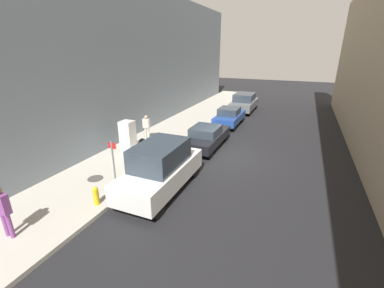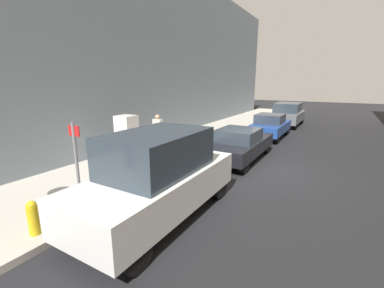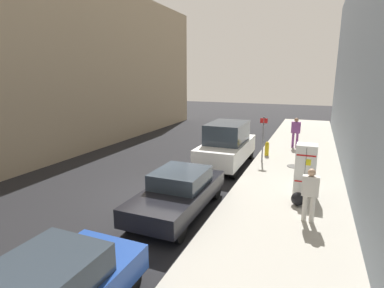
{
  "view_description": "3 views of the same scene",
  "coord_description": "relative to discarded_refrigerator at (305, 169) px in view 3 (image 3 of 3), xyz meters",
  "views": [
    {
      "loc": [
        3.77,
        -13.25,
        5.79
      ],
      "look_at": [
        -1.48,
        -0.96,
        0.8
      ],
      "focal_mm": 24.0,
      "sensor_mm": 36.0,
      "label": 1
    },
    {
      "loc": [
        2.37,
        -9.41,
        3.27
      ],
      "look_at": [
        -1.64,
        -2.57,
        1.36
      ],
      "focal_mm": 24.0,
      "sensor_mm": 36.0,
      "label": 2
    },
    {
      "loc": [
        -5.13,
        9.05,
        4.35
      ],
      "look_at": [
        -0.52,
        -2.14,
        1.59
      ],
      "focal_mm": 28.0,
      "sensor_mm": 36.0,
      "label": 3
    }
  ],
  "objects": [
    {
      "name": "pedestrian_walking_far",
      "position": [
        0.82,
        -7.39,
        0.13
      ],
      "size": [
        0.52,
        0.24,
        1.79
      ],
      "rotation": [
        0.0,
        0.0,
        1.19
      ],
      "color": "#7A3D7F",
      "rests_on": "sidewalk_slab"
    },
    {
      "name": "trash_bag",
      "position": [
        0.13,
        1.21,
        -0.69
      ],
      "size": [
        0.45,
        0.45,
        0.45
      ],
      "primitive_type": "sphere",
      "color": "black",
      "rests_on": "sidewalk_slab"
    },
    {
      "name": "discarded_refrigerator",
      "position": [
        0.0,
        0.0,
        0.0
      ],
      "size": [
        0.71,
        0.69,
        1.83
      ],
      "color": "white",
      "rests_on": "sidewalk_slab"
    },
    {
      "name": "ground_plane",
      "position": [
        4.98,
        2.02,
        -1.08
      ],
      "size": [
        80.0,
        80.0,
        0.0
      ],
      "primitive_type": "plane",
      "color": "black"
    },
    {
      "name": "parked_sedan_dark",
      "position": [
        3.71,
        2.84,
        -0.37
      ],
      "size": [
        1.79,
        4.33,
        1.38
      ],
      "color": "black",
      "rests_on": "ground"
    },
    {
      "name": "pedestrian_standing_near",
      "position": [
        -0.21,
        2.27,
        0.01
      ],
      "size": [
        0.47,
        0.22,
        1.62
      ],
      "rotation": [
        0.0,
        0.0,
        3.4
      ],
      "color": "beige",
      "rests_on": "sidewalk_slab"
    },
    {
      "name": "fire_hydrant",
      "position": [
        2.08,
        -4.91,
        -0.53
      ],
      "size": [
        0.22,
        0.22,
        0.75
      ],
      "color": "gold",
      "rests_on": "sidewalk_slab"
    },
    {
      "name": "manhole_cover",
      "position": [
        0.53,
        -3.33,
        -0.91
      ],
      "size": [
        0.7,
        0.7,
        0.02
      ],
      "primitive_type": "cylinder",
      "color": "#47443F",
      "rests_on": "sidewalk_slab"
    },
    {
      "name": "sidewalk_slab",
      "position": [
        0.52,
        2.02,
        -1.0
      ],
      "size": [
        4.04,
        44.0,
        0.16
      ],
      "primitive_type": "cube",
      "color": "#B2ADA0",
      "rests_on": "ground"
    },
    {
      "name": "parked_van_white",
      "position": [
        3.71,
        -2.78,
        -0.01
      ],
      "size": [
        1.9,
        4.69,
        2.16
      ],
      "color": "silver",
      "rests_on": "ground"
    },
    {
      "name": "street_sign_post",
      "position": [
        2.14,
        -3.82,
        0.35
      ],
      "size": [
        0.36,
        0.07,
        2.24
      ],
      "color": "slate",
      "rests_on": "sidewalk_slab"
    }
  ]
}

